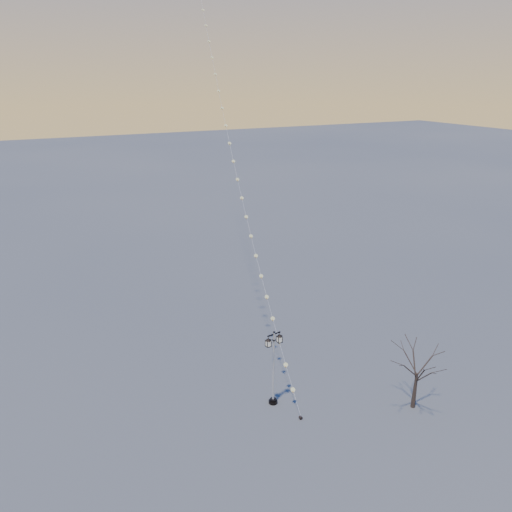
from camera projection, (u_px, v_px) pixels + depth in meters
ground at (330, 421)px, 27.32m from camera, size 300.00×300.00×0.00m
street_lamp at (274, 364)px, 27.98m from camera, size 1.19×0.54×4.72m
bare_tree at (418, 364)px, 27.56m from camera, size 2.48×2.48×4.11m
kite_train at (229, 108)px, 38.89m from camera, size 8.11×36.61×31.56m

